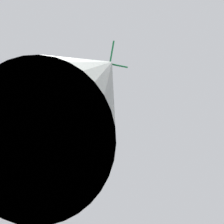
# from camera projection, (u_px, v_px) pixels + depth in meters

# --- Properties ---
(traffic_signal_near) EXTENTS (2.01, 2.59, 6.48)m
(traffic_signal_near) POSITION_uv_depth(u_px,v_px,m) (103.00, 104.00, 3.62)
(traffic_signal_near) COLOR slate
(traffic_signal_near) RESTS_ON ground_plane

